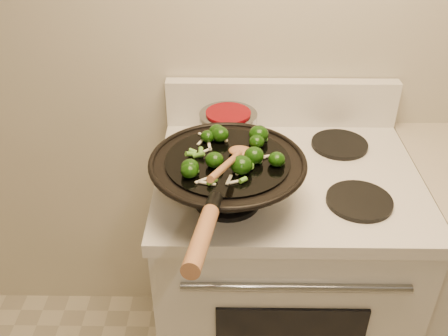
{
  "coord_description": "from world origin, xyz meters",
  "views": [
    {
      "loc": [
        -0.34,
        -0.07,
        1.76
      ],
      "look_at": [
        -0.35,
        1.02,
        1.03
      ],
      "focal_mm": 40.0,
      "sensor_mm": 36.0,
      "label": 1
    }
  ],
  "objects": [
    {
      "name": "wok",
      "position": [
        -0.35,
        1.01,
        1.0
      ],
      "size": [
        0.41,
        0.68,
        0.21
      ],
      "color": "black",
      "rests_on": "stove"
    },
    {
      "name": "stirfry",
      "position": [
        -0.33,
        1.03,
        1.08
      ],
      "size": [
        0.26,
        0.26,
        0.05
      ],
      "color": "#123508",
      "rests_on": "wok"
    },
    {
      "name": "saucepan",
      "position": [
        -0.34,
        1.32,
        0.99
      ],
      "size": [
        0.18,
        0.29,
        0.11
      ],
      "color": "gray",
      "rests_on": "stove"
    },
    {
      "name": "wooden_spoon",
      "position": [
        -0.33,
        0.97,
        1.09
      ],
      "size": [
        0.12,
        0.3,
        0.11
      ],
      "color": "#A36940",
      "rests_on": "wok"
    },
    {
      "name": "stove",
      "position": [
        -0.16,
        1.17,
        0.47
      ],
      "size": [
        0.78,
        0.67,
        1.08
      ],
      "color": "white",
      "rests_on": "ground"
    }
  ]
}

